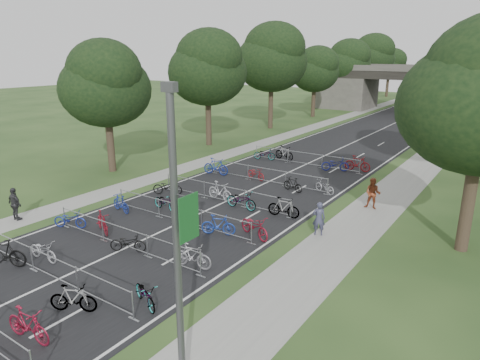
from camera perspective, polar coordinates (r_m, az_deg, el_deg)
The scene contains 47 objects.
road at distance 57.44m, azimuth 19.29°, elevation 6.85°, with size 11.00×140.00×0.01m, color black.
sidewalk_right at distance 55.91m, azimuth 27.20°, elevation 5.70°, with size 3.00×140.00×0.01m, color gray.
sidewalk_left at distance 59.81m, azimuth 12.33°, elevation 7.74°, with size 2.00×140.00×0.01m, color gray.
lane_markings at distance 57.44m, azimuth 19.29°, elevation 6.84°, with size 0.12×140.00×0.00m, color silver.
overpass_bridge at distance 71.54m, azimuth 22.91°, elevation 11.08°, with size 31.00×8.00×7.05m.
lamppost at distance 10.41m, azimuth -8.29°, elevation -9.29°, with size 0.61×0.65×8.21m.
tree_left_0 at distance 33.48m, azimuth -17.50°, elevation 11.88°, with size 6.72×6.72×10.25m.
tree_left_1 at distance 41.94m, azimuth -4.32°, elevation 14.49°, with size 7.56×7.56×11.53m.
tree_left_2 at distance 51.83m, azimuth 4.30°, elevation 15.78°, with size 8.40×8.40×12.81m.
tree_left_3 at distance 62.52m, azimuth 10.01°, elevation 14.22°, with size 6.72×6.72×10.25m.
tree_left_4 at distance 73.56m, azimuth 14.11°, elevation 14.93°, with size 7.56×7.56×11.53m.
tree_left_5 at distance 84.87m, azimuth 17.15°, elevation 15.41°, with size 8.40×8.40×12.81m.
tree_left_6 at distance 96.38m, azimuth 19.34°, elevation 14.31°, with size 6.72×6.72×10.25m.
barrier_row_1 at distance 18.91m, azimuth -23.62°, elevation -10.79°, with size 9.70×0.08×1.10m.
barrier_row_2 at distance 20.76m, azimuth -15.22°, elevation -7.46°, with size 9.70×0.08×1.10m.
barrier_row_3 at distance 23.16m, azimuth -8.09°, elevation -4.46°, with size 9.70×0.08×1.10m.
barrier_row_4 at distance 26.06m, azimuth -2.17°, elevation -1.89°, with size 9.70×0.08×1.10m.
barrier_row_5 at distance 30.03m, azimuth 3.52°, elevation 0.60°, with size 9.70×0.08×1.10m.
barrier_row_6 at distance 35.15m, azimuth 8.59°, elevation 2.81°, with size 9.70×0.08×1.10m.
bike_3 at distance 15.69m, azimuth -26.44°, elevation -16.93°, with size 0.54×1.92×1.15m, color maroon.
bike_4 at distance 20.99m, azimuth -29.07°, elevation -8.54°, with size 0.59×2.10×1.26m, color black.
bike_5 at distance 20.88m, azimuth -24.76°, elevation -8.55°, with size 0.62×1.78×0.94m, color #B1B1B9.
bike_6 at distance 16.62m, azimuth -21.36°, elevation -14.52°, with size 0.49×1.74×1.04m, color #9EA0A5.
bike_7 at distance 16.29m, azimuth -12.52°, elevation -14.65°, with size 0.61×1.74×0.92m, color #9EA0A5.
bike_8 at distance 24.05m, azimuth -21.72°, elevation -4.91°, with size 0.62×1.79×0.94m, color navy.
bike_9 at distance 22.84m, azimuth -17.88°, elevation -5.40°, with size 0.52×1.86×1.12m, color maroon.
bike_10 at distance 20.44m, azimuth -14.71°, elevation -8.09°, with size 0.60×1.71×0.90m, color black.
bike_11 at distance 18.47m, azimuth -6.42°, elevation -10.02°, with size 0.52×1.84×1.11m, color gray.
bike_12 at distance 25.47m, azimuth -15.60°, elevation -3.02°, with size 0.49×1.72×1.03m, color navy.
bike_13 at distance 25.16m, azimuth -9.90°, elevation -2.92°, with size 0.67×1.93×1.01m, color #9EA0A5.
bike_14 at distance 21.52m, azimuth -2.91°, elevation -6.02°, with size 0.50×1.77×1.06m, color #1D3CA0.
bike_15 at distance 21.26m, azimuth 1.96°, elevation -6.20°, with size 0.75×2.15×1.13m, color maroon.
bike_16 at distance 27.92m, azimuth -9.64°, elevation -0.93°, with size 0.67×1.94×1.02m, color black.
bike_17 at distance 26.40m, azimuth -2.67°, elevation -1.53°, with size 0.56×1.99×1.20m, color #B1B3BA.
bike_18 at distance 24.99m, azimuth 0.18°, elevation -2.70°, with size 0.72×2.07×1.09m, color #9EA0A5.
bike_19 at distance 23.88m, azimuth 5.84°, elevation -3.68°, with size 0.53×1.87×1.12m, color #9EA0A5.
bike_20 at distance 32.07m, azimuth -3.24°, elevation 1.80°, with size 0.59×2.09×1.26m, color navy.
bike_21 at distance 30.86m, azimuth 2.14°, elevation 0.89°, with size 0.61×1.74×0.92m, color maroon.
bike_22 at distance 28.36m, azimuth 7.05°, elevation -0.59°, with size 0.46×1.62×0.98m, color black.
bike_23 at distance 28.39m, azimuth 11.21°, elevation -0.86°, with size 0.58×1.68×0.88m, color #A9A9B1.
bike_24 at distance 36.66m, azimuth 3.29°, elevation 3.47°, with size 0.66×1.89×0.99m, color #9EA0A5.
bike_25 at distance 36.74m, azimuth 5.91°, elevation 3.59°, with size 0.56×1.98×1.19m, color #9EA0A5.
bike_26 at distance 33.86m, azimuth 12.58°, elevation 2.07°, with size 0.73×2.09×1.10m, color navy.
bike_27 at distance 34.19m, azimuth 15.39°, elevation 2.11°, with size 0.57×2.01×1.21m, color maroon.
pedestrian_a at distance 21.72m, azimuth 10.47°, elevation -5.10°, with size 0.64×0.42×1.74m, color #373853.
pedestrian_b at distance 26.08m, azimuth 17.29°, elevation -1.76°, with size 0.90×0.70×1.85m, color brown.
pedestrian_c at distance 26.22m, azimuth -27.80°, elevation -2.88°, with size 1.08×0.45×1.85m, color #29292C.
Camera 1 is at (14.80, -4.80, 8.79)m, focal length 32.00 mm.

